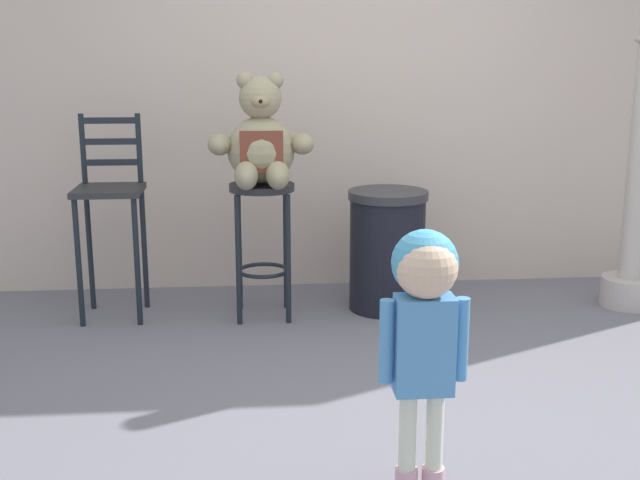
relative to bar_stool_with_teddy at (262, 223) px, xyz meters
name	(u,v)px	position (x,y,z in m)	size (l,w,h in m)	color
ground_plane	(398,406)	(0.57, -1.30, -0.56)	(24.00, 24.00, 0.00)	slate
bar_stool_with_teddy	(262,223)	(0.00, 0.00, 0.00)	(0.38, 0.38, 0.80)	#28282B
teddy_bear	(261,144)	(0.00, -0.03, 0.46)	(0.60, 0.54, 0.63)	gray
child_walking	(424,308)	(0.52, -2.03, 0.14)	(0.31, 0.24, 0.97)	#D19AAA
trash_bin	(387,250)	(0.75, 0.07, -0.19)	(0.48, 0.48, 0.73)	black
bar_chair_empty	(110,203)	(-0.88, 0.09, 0.12)	(0.38, 0.38, 1.18)	#28282B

